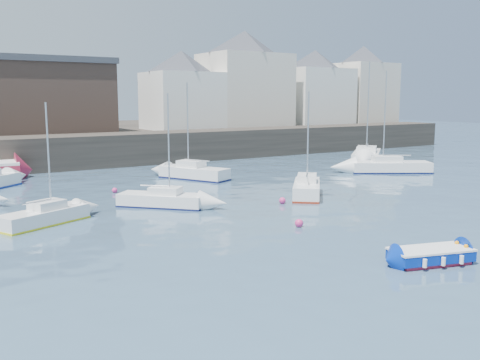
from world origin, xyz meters
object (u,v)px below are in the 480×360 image
sailboat_a (44,216)px  buoy_mid (282,204)px  buoy_near (299,227)px  blue_dinghy (431,255)px  sailboat_g (367,156)px  buoy_far (115,193)px  sailboat_f (194,172)px  sailboat_b (162,199)px  sailboat_c (307,188)px  sailboat_d (390,166)px

sailboat_a → buoy_mid: size_ratio=15.10×
buoy_mid → buoy_near: bearing=-119.3°
buoy_mid → blue_dinghy: bearing=-100.8°
blue_dinghy → sailboat_g: bearing=48.1°
buoy_near → buoy_far: 15.09m
sailboat_f → buoy_far: size_ratio=20.56×
sailboat_b → sailboat_c: size_ratio=0.98×
sailboat_d → buoy_near: sailboat_d is taller
blue_dinghy → sailboat_b: bearing=104.7°
sailboat_c → sailboat_a: bearing=176.2°
sailboat_d → sailboat_f: bearing=160.1°
sailboat_b → buoy_far: sailboat_b is taller
sailboat_f → sailboat_g: sailboat_g is taller
blue_dinghy → sailboat_d: bearing=45.1°
sailboat_g → sailboat_a: bearing=-162.5°
sailboat_a → sailboat_g: bearing=17.5°
blue_dinghy → buoy_far: size_ratio=9.41×
sailboat_d → sailboat_g: bearing=58.0°
blue_dinghy → sailboat_c: sailboat_c is taller
sailboat_d → buoy_far: sailboat_d is taller
sailboat_d → buoy_far: bearing=172.4°
blue_dinghy → sailboat_b: 16.34m
sailboat_f → buoy_far: bearing=-160.5°
buoy_mid → sailboat_f: bearing=89.2°
sailboat_a → sailboat_d: sailboat_d is taller
sailboat_c → sailboat_g: size_ratio=0.68×
sailboat_b → buoy_mid: bearing=-25.3°
buoy_mid → buoy_far: 11.76m
sailboat_b → sailboat_f: (6.74, 8.74, 0.10)m
sailboat_g → buoy_mid: size_ratio=24.39×
sailboat_b → blue_dinghy: bearing=-75.3°
sailboat_b → sailboat_g: bearing=20.0°
sailboat_c → sailboat_d: size_ratio=0.78×
sailboat_a → buoy_near: (10.58, -7.46, -0.43)m
sailboat_d → buoy_near: 22.28m
sailboat_a → buoy_near: sailboat_a is taller
sailboat_g → buoy_near: size_ratio=23.59×
buoy_near → sailboat_a: bearing=144.8°
sailboat_d → buoy_mid: size_ratio=21.21×
sailboat_f → buoy_far: (-7.48, -2.65, -0.53)m
sailboat_g → buoy_near: 29.79m
sailboat_a → sailboat_f: 16.73m
buoy_mid → sailboat_d: bearing=20.4°
sailboat_a → buoy_far: (6.19, 6.98, -0.43)m
blue_dinghy → sailboat_b: (-4.16, 15.80, 0.09)m
sailboat_b → sailboat_g: 28.94m
blue_dinghy → buoy_near: size_ratio=8.21×
blue_dinghy → sailboat_g: sailboat_g is taller
buoy_near → buoy_far: (-4.38, 14.44, 0.00)m
sailboat_a → sailboat_g: (34.14, 10.77, 0.13)m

